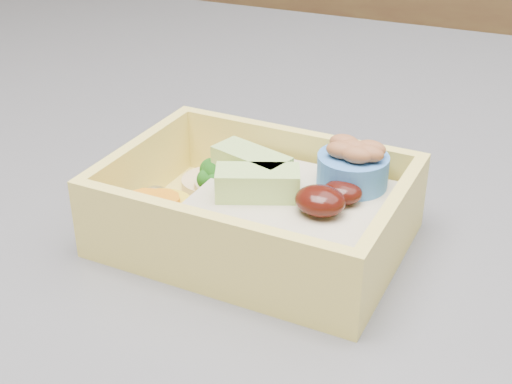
% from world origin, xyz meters
% --- Properties ---
extents(bento_box, '(0.19, 0.14, 0.07)m').
position_xyz_m(bento_box, '(0.14, -0.23, 0.94)').
color(bento_box, '#EFD762').
rests_on(bento_box, island).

